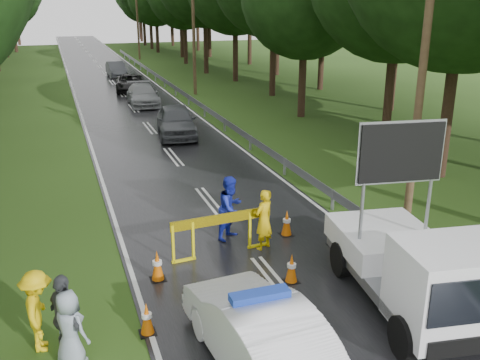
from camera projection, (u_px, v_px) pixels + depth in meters
name	position (u px, v px, depth m)	size (l,w,h in m)	color
ground	(277.00, 284.00, 13.29)	(160.00, 160.00, 0.00)	#254012
road	(122.00, 94.00, 40.13)	(7.00, 140.00, 0.02)	black
guardrail	(171.00, 85.00, 40.81)	(0.12, 60.06, 0.70)	gray
utility_pole_near	(424.00, 62.00, 15.07)	(1.40, 0.24, 10.00)	#473120
utility_pole_mid	(193.00, 24.00, 38.33)	(1.40, 0.24, 10.00)	#473120
utility_pole_far	(137.00, 15.00, 61.60)	(1.40, 0.24, 10.00)	#473120
police_sedan	(259.00, 334.00, 10.04)	(1.99, 4.70, 1.66)	white
work_truck	(419.00, 268.00, 11.77)	(2.96, 5.39, 4.09)	gray
barrier	(222.00, 224.00, 14.58)	(2.91, 0.31, 1.21)	yellow
officer	(264.00, 220.00, 14.92)	(0.65, 0.42, 1.77)	yellow
civilian	(231.00, 208.00, 15.60)	(0.93, 0.72, 1.91)	#1C2AB7
bystander_left	(38.00, 311.00, 10.60)	(1.12, 0.64, 1.73)	yellow
bystander_mid	(65.00, 318.00, 10.30)	(1.06, 0.44, 1.81)	#3A3D41
bystander_right	(70.00, 329.00, 10.16)	(0.77, 0.50, 1.58)	#8B98A7
queue_car_first	(176.00, 121.00, 27.51)	(1.88, 4.67, 1.59)	#46494F
queue_car_second	(143.00, 95.00, 35.68)	(1.91, 4.69, 1.36)	gray
queue_car_third	(130.00, 83.00, 41.06)	(2.13, 4.61, 1.28)	black
queue_car_fourth	(116.00, 69.00, 48.82)	(1.44, 4.13, 1.36)	#45474D
cone_near_left	(147.00, 319.00, 11.22)	(0.35, 0.35, 0.74)	black
cone_center	(291.00, 269.00, 13.28)	(0.37, 0.37, 0.78)	black
cone_far	(287.00, 223.00, 15.94)	(0.38, 0.38, 0.81)	black
cone_left_mid	(157.00, 266.00, 13.38)	(0.39, 0.39, 0.82)	black
cone_right	(335.00, 234.00, 15.26)	(0.36, 0.36, 0.77)	black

